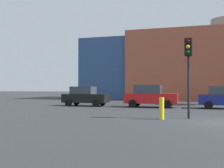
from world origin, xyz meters
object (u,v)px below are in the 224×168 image
Objects in this scene: parked_car_0 at (85,96)px; bollard_yellow_0 at (162,108)px; traffic_light_island at (188,59)px; parked_car_1 at (150,96)px.

bollard_yellow_0 is at bearing -48.03° from parked_car_0.
parked_car_1 is at bearing -148.67° from traffic_light_island.
parked_car_0 is 0.93× the size of parked_car_1.
traffic_light_island is (3.01, -7.50, 2.08)m from parked_car_1.
parked_car_0 reaches higher than bollard_yellow_0.
parked_car_0 is 5.64m from parked_car_1.
traffic_light_island reaches higher than parked_car_1.
bollard_yellow_0 is (7.39, -8.21, -0.29)m from parked_car_0.
traffic_light_island reaches higher than parked_car_0.
traffic_light_island is at bearing -68.14° from parked_car_1.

